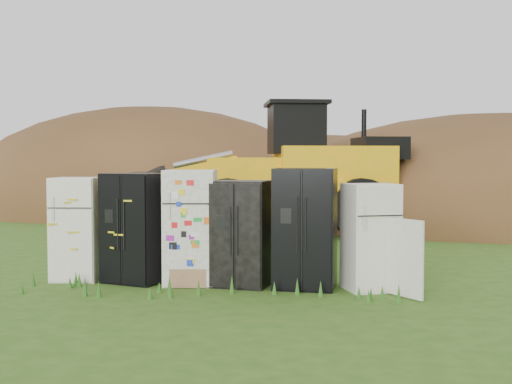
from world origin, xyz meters
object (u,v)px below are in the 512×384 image
at_px(fridge_leftmost, 77,229).
at_px(fridge_black_right, 305,228).
at_px(fridge_black_side, 136,228).
at_px(fridge_dark_mid, 241,233).
at_px(fridge_sticker, 191,227).
at_px(fridge_open_door, 370,237).
at_px(wheel_loader, 263,168).

distance_m(fridge_leftmost, fridge_black_right, 3.78).
xyz_separation_m(fridge_leftmost, fridge_black_side, (1.02, -0.02, 0.04)).
bearing_deg(fridge_black_right, fridge_dark_mid, -176.26).
bearing_deg(fridge_leftmost, fridge_black_side, -8.26).
height_order(fridge_sticker, fridge_black_right, fridge_black_right).
relative_size(fridge_open_door, wheel_loader, 0.22).
height_order(fridge_leftmost, fridge_black_side, fridge_black_side).
bearing_deg(fridge_black_side, fridge_black_right, 14.61).
xyz_separation_m(fridge_sticker, fridge_black_right, (1.84, -0.01, 0.02)).
distance_m(fridge_leftmost, fridge_open_door, 4.78).
bearing_deg(fridge_open_door, wheel_loader, 89.22).
bearing_deg(fridge_black_right, wheel_loader, 106.85).
bearing_deg(fridge_black_side, fridge_open_door, 14.63).
bearing_deg(fridge_sticker, fridge_dark_mid, -10.77).
relative_size(fridge_black_right, wheel_loader, 0.26).
xyz_separation_m(fridge_sticker, fridge_open_door, (2.84, -0.01, -0.10)).
distance_m(fridge_sticker, fridge_black_right, 1.84).
distance_m(fridge_black_side, wheel_loader, 6.90).
xyz_separation_m(fridge_dark_mid, wheel_loader, (-0.74, 6.80, 0.92)).
bearing_deg(fridge_open_door, fridge_black_side, 157.10).
height_order(fridge_black_side, fridge_open_door, fridge_black_side).
bearing_deg(fridge_dark_mid, fridge_black_side, -174.36).
xyz_separation_m(fridge_dark_mid, fridge_black_right, (1.00, 0.02, 0.10)).
bearing_deg(fridge_open_door, fridge_sticker, 157.08).
xyz_separation_m(fridge_black_right, wheel_loader, (-1.74, 6.78, 0.82)).
bearing_deg(fridge_leftmost, wheel_loader, 66.05).
bearing_deg(fridge_black_side, fridge_sticker, 14.69).
height_order(fridge_leftmost, fridge_open_door, fridge_leftmost).
bearing_deg(fridge_dark_mid, wheel_loader, 102.77).
relative_size(fridge_dark_mid, fridge_open_door, 1.02).
distance_m(fridge_black_side, fridge_sticker, 0.92).
bearing_deg(fridge_black_side, fridge_dark_mid, 13.80).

